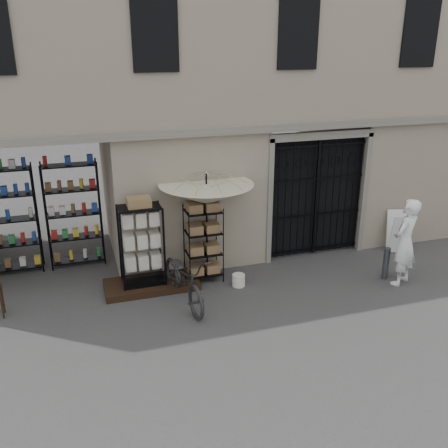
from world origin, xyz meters
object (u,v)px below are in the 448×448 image
object	(u,v)px
shopkeeper	(399,283)
steel_bollard	(386,263)
display_cabinet	(142,249)
bicycle	(185,302)
white_bucket	(239,280)
wire_rack	(203,244)
easel_sign	(399,232)
market_umbrella	(206,189)

from	to	relation	value
shopkeeper	steel_bollard	bearing A→B (deg)	-84.35
display_cabinet	bicycle	size ratio (longest dim) A/B	0.90
white_bucket	shopkeeper	world-z (taller)	white_bucket
wire_rack	white_bucket	world-z (taller)	wire_rack
wire_rack	easel_sign	distance (m)	5.05
steel_bollard	easel_sign	bearing A→B (deg)	45.76
wire_rack	easel_sign	size ratio (longest dim) A/B	1.67
easel_sign	bicycle	bearing A→B (deg)	-154.36
display_cabinet	steel_bollard	world-z (taller)	display_cabinet
market_umbrella	easel_sign	size ratio (longest dim) A/B	2.82
shopkeeper	easel_sign	size ratio (longest dim) A/B	1.89
wire_rack	shopkeeper	distance (m)	4.42
wire_rack	white_bucket	size ratio (longest dim) A/B	6.18
steel_bollard	bicycle	bearing A→B (deg)	176.31
bicycle	shopkeeper	size ratio (longest dim) A/B	1.07
wire_rack	white_bucket	distance (m)	1.10
wire_rack	bicycle	world-z (taller)	wire_rack
white_bucket	steel_bollard	bearing A→B (deg)	-11.28
steel_bollard	shopkeeper	bearing A→B (deg)	-55.31
bicycle	white_bucket	bearing A→B (deg)	7.64
steel_bollard	shopkeeper	xyz separation A→B (m)	(0.20, -0.28, -0.37)
wire_rack	shopkeeper	world-z (taller)	wire_rack
market_umbrella	bicycle	distance (m)	2.42
white_bucket	shopkeeper	bearing A→B (deg)	-15.14
white_bucket	easel_sign	xyz separation A→B (m)	(4.41, 0.54, 0.40)
wire_rack	steel_bollard	bearing A→B (deg)	3.55
display_cabinet	steel_bollard	xyz separation A→B (m)	(5.24, -1.13, -0.55)
bicycle	shopkeeper	distance (m)	4.78
bicycle	wire_rack	bearing A→B (deg)	46.16
market_umbrella	shopkeeper	bearing A→B (deg)	-21.35
market_umbrella	shopkeeper	world-z (taller)	market_umbrella
display_cabinet	white_bucket	distance (m)	2.19
wire_rack	bicycle	xyz separation A→B (m)	(-0.66, -0.90, -0.84)
white_bucket	steel_bollard	distance (m)	3.33
wire_rack	bicycle	bearing A→B (deg)	-105.41
white_bucket	bicycle	size ratio (longest dim) A/B	0.13
bicycle	steel_bollard	distance (m)	4.57
shopkeeper	market_umbrella	bearing A→B (deg)	-50.39
white_bucket	bicycle	xyz separation A→B (m)	(-1.29, -0.36, -0.13)
market_umbrella	wire_rack	bearing A→B (deg)	-143.96
display_cabinet	shopkeeper	xyz separation A→B (m)	(5.44, -1.42, -0.92)
market_umbrella	easel_sign	xyz separation A→B (m)	(4.94, -0.09, -1.55)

